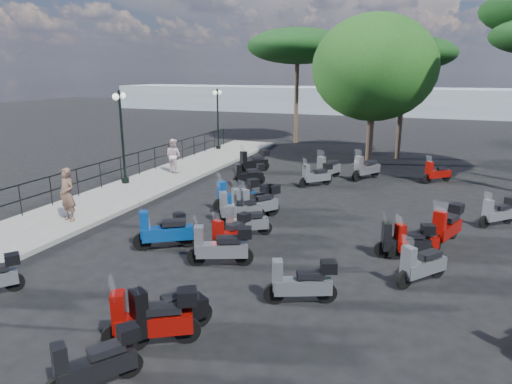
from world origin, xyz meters
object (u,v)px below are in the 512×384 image
(scooter_20, at_px, (421,266))
(pine_0, at_px, (406,54))
(woman, at_px, (67,195))
(scooter_5, at_px, (254,162))
(lamp_post_2, at_px, (218,115))
(scooter_3, at_px, (164,232))
(pedestrian_far, at_px, (174,156))
(scooter_17, at_px, (316,175))
(scooter_13, at_px, (152,319))
(scooter_29, at_px, (437,173))
(scooter_27, at_px, (414,242))
(scooter_11, at_px, (328,169))
(scooter_21, at_px, (446,228))
(scooter_28, at_px, (498,213))
(scooter_22, at_px, (447,227))
(scooter_7, at_px, (167,314))
(scooter_4, at_px, (249,175))
(scooter_8, at_px, (231,233))
(scooter_19, at_px, (301,283))
(scooter_10, at_px, (237,196))
(scooter_2, at_px, (162,231))
(scooter_14, at_px, (221,247))
(scooter_23, at_px, (366,169))
(lamp_post_1, at_px, (122,131))
(scooter_6, at_px, (95,363))
(scooter_31, at_px, (252,203))
(scooter_15, at_px, (245,223))
(broadleaf_tree, at_px, (374,68))
(scooter_26, at_px, (405,241))
(scooter_9, at_px, (238,209))
(pine_2, at_px, (298,46))

(scooter_20, height_order, pine_0, pine_0)
(woman, distance_m, scooter_5, 10.08)
(lamp_post_2, distance_m, scooter_3, 16.61)
(pedestrian_far, bearing_deg, scooter_17, -164.92)
(scooter_13, height_order, scooter_29, scooter_13)
(scooter_20, bearing_deg, scooter_27, -43.61)
(scooter_11, height_order, scooter_21, scooter_11)
(scooter_20, xyz_separation_m, scooter_28, (2.23, 5.36, -0.00))
(scooter_22, distance_m, pine_0, 14.80)
(pine_0, bearing_deg, scooter_7, -97.35)
(scooter_22, bearing_deg, scooter_29, -66.25)
(scooter_4, xyz_separation_m, scooter_8, (2.29, -7.14, -0.01))
(scooter_4, bearing_deg, scooter_3, 143.33)
(scooter_19, distance_m, scooter_22, 5.78)
(woman, bearing_deg, scooter_3, 3.36)
(scooter_11, xyz_separation_m, scooter_20, (4.41, -9.92, -0.06))
(scooter_3, height_order, scooter_10, scooter_3)
(scooter_2, bearing_deg, scooter_7, 163.09)
(scooter_27, height_order, pine_0, pine_0)
(scooter_2, height_order, scooter_29, scooter_29)
(scooter_2, xyz_separation_m, scooter_3, (0.20, -0.22, 0.06))
(scooter_14, height_order, scooter_23, scooter_23)
(lamp_post_1, xyz_separation_m, scooter_22, (13.10, -2.50, -1.89))
(pedestrian_far, relative_size, scooter_20, 1.21)
(scooter_4, distance_m, scooter_11, 3.84)
(scooter_6, bearing_deg, scooter_2, -32.20)
(scooter_31, bearing_deg, scooter_29, -94.01)
(scooter_22, relative_size, scooter_31, 1.07)
(scooter_11, height_order, scooter_15, scooter_11)
(scooter_14, bearing_deg, scooter_15, -16.21)
(scooter_3, xyz_separation_m, scooter_13, (2.38, -4.21, 0.03))
(scooter_2, bearing_deg, broadleaf_tree, -65.57)
(scooter_19, distance_m, scooter_26, 3.95)
(scooter_9, distance_m, scooter_28, 8.53)
(lamp_post_2, bearing_deg, scooter_28, -39.95)
(scooter_17, height_order, scooter_27, scooter_17)
(scooter_7, bearing_deg, scooter_22, -92.66)
(lamp_post_1, height_order, scooter_6, lamp_post_1)
(lamp_post_2, height_order, scooter_19, lamp_post_2)
(scooter_31, bearing_deg, scooter_22, -148.96)
(scooter_11, bearing_deg, scooter_17, 105.24)
(lamp_post_1, xyz_separation_m, scooter_7, (8.07, -9.66, -1.93))
(woman, xyz_separation_m, scooter_7, (6.57, -4.63, -0.52))
(scooter_6, height_order, scooter_17, scooter_17)
(scooter_3, distance_m, scooter_22, 8.21)
(scooter_3, distance_m, scooter_29, 13.50)
(scooter_9, height_order, scooter_13, scooter_13)
(scooter_17, bearing_deg, scooter_9, 122.84)
(pine_2, bearing_deg, scooter_5, -85.59)
(scooter_10, height_order, scooter_27, scooter_10)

